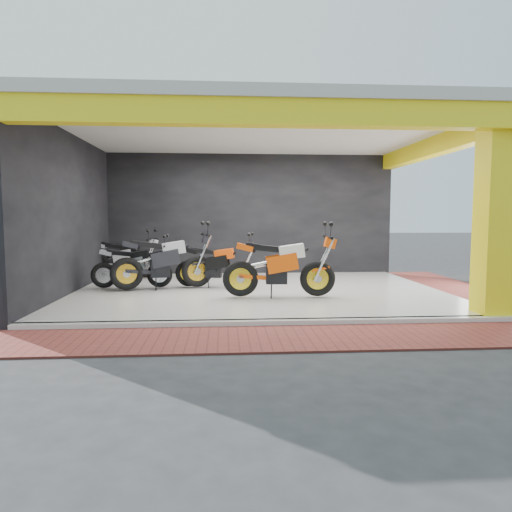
% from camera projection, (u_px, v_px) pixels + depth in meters
% --- Properties ---
extents(ground, '(80.00, 80.00, 0.00)m').
position_uv_depth(ground, '(266.00, 312.00, 8.22)').
color(ground, '#2D2D30').
rests_on(ground, ground).
extents(showroom_floor, '(8.00, 6.00, 0.10)m').
position_uv_depth(showroom_floor, '(258.00, 292.00, 10.21)').
color(showroom_floor, white).
rests_on(showroom_floor, ground).
extents(showroom_ceiling, '(8.40, 6.40, 0.20)m').
position_uv_depth(showroom_ceiling, '(258.00, 130.00, 9.90)').
color(showroom_ceiling, beige).
rests_on(showroom_ceiling, corner_column).
extents(back_wall, '(8.20, 0.20, 3.50)m').
position_uv_depth(back_wall, '(250.00, 216.00, 13.14)').
color(back_wall, black).
rests_on(back_wall, ground).
extents(left_wall, '(0.20, 6.20, 3.50)m').
position_uv_depth(left_wall, '(68.00, 216.00, 9.78)').
color(left_wall, black).
rests_on(left_wall, ground).
extents(corner_column, '(0.50, 0.50, 3.50)m').
position_uv_depth(corner_column, '(495.00, 215.00, 7.59)').
color(corner_column, yellow).
rests_on(corner_column, ground).
extents(header_beam_front, '(8.40, 0.30, 0.40)m').
position_uv_depth(header_beam_front, '(273.00, 113.00, 6.95)').
color(header_beam_front, yellow).
rests_on(header_beam_front, corner_column).
extents(header_beam_right, '(0.30, 6.40, 0.40)m').
position_uv_depth(header_beam_right, '(436.00, 146.00, 10.21)').
color(header_beam_right, yellow).
rests_on(header_beam_right, corner_column).
extents(floor_kerb, '(8.00, 0.20, 0.10)m').
position_uv_depth(floor_kerb, '(272.00, 323.00, 7.20)').
color(floor_kerb, white).
rests_on(floor_kerb, ground).
extents(paver_front, '(9.00, 1.40, 0.03)m').
position_uv_depth(paver_front, '(278.00, 338.00, 6.43)').
color(paver_front, brown).
rests_on(paver_front, ground).
extents(paver_right, '(1.40, 7.00, 0.03)m').
position_uv_depth(paver_right, '(465.00, 291.00, 10.54)').
color(paver_right, brown).
rests_on(paver_right, ground).
extents(moto_hero, '(2.43, 0.99, 1.46)m').
position_uv_depth(moto_hero, '(318.00, 261.00, 9.14)').
color(moto_hero, '#F1520A').
rests_on(moto_hero, showroom_floor).
extents(moto_row_a, '(2.53, 1.40, 1.46)m').
position_uv_depth(moto_row_a, '(197.00, 256.00, 10.36)').
color(moto_row_a, black).
rests_on(moto_row_a, showroom_floor).
extents(moto_row_b, '(1.92, 0.72, 1.17)m').
position_uv_depth(moto_row_b, '(159.00, 263.00, 10.33)').
color(moto_row_b, '#98999F').
rests_on(moto_row_b, showroom_floor).
extents(moto_row_c, '(2.10, 1.10, 1.22)m').
position_uv_depth(moto_row_c, '(244.00, 262.00, 10.34)').
color(moto_row_c, black).
rests_on(moto_row_c, showroom_floor).
extents(moto_row_d, '(2.15, 1.15, 1.25)m').
position_uv_depth(moto_row_d, '(146.00, 255.00, 11.98)').
color(moto_row_d, '#B3B5BB').
rests_on(moto_row_d, showroom_floor).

